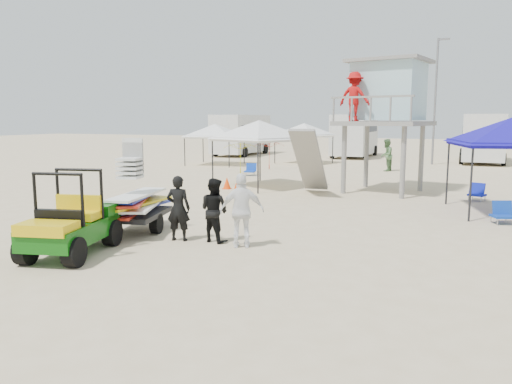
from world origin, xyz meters
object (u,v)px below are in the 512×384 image
at_px(surf_trailer, 134,199).
at_px(canopy_blue, 512,122).
at_px(utility_cart, 69,217).
at_px(man_left, 178,208).
at_px(lifeguard_tower, 384,96).

height_order(surf_trailer, canopy_blue, canopy_blue).
distance_m(utility_cart, man_left, 2.54).
relative_size(utility_cart, man_left, 1.63).
distance_m(man_left, canopy_blue, 10.60).
height_order(man_left, lifeguard_tower, lifeguard_tower).
relative_size(surf_trailer, lifeguard_tower, 0.52).
xyz_separation_m(surf_trailer, man_left, (1.52, -0.30, -0.08)).
bearing_deg(canopy_blue, utility_cart, -135.46).
distance_m(man_left, lifeguard_tower, 11.24).
xyz_separation_m(utility_cart, lifeguard_tower, (4.80, 12.34, 2.99)).
xyz_separation_m(utility_cart, canopy_blue, (9.20, 9.05, 2.00)).
xyz_separation_m(man_left, lifeguard_tower, (3.28, 10.31, 3.04)).
xyz_separation_m(surf_trailer, canopy_blue, (9.19, 6.72, 1.97)).
bearing_deg(utility_cart, surf_trailer, 89.94).
height_order(lifeguard_tower, canopy_blue, lifeguard_tower).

